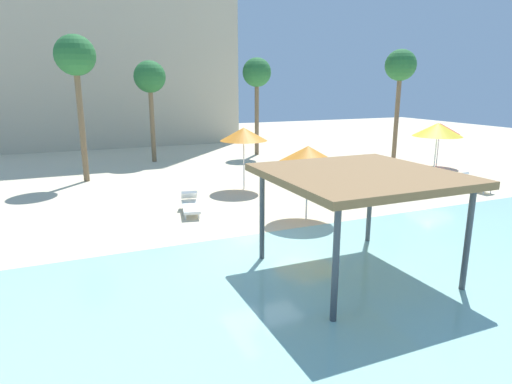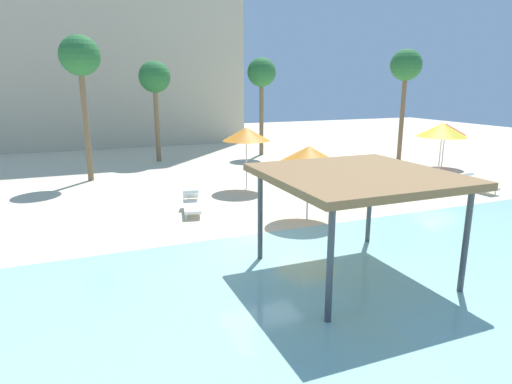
% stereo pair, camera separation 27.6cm
% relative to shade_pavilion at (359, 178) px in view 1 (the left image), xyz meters
% --- Properties ---
extents(ground_plane, '(80.00, 80.00, 0.00)m').
position_rel_shade_pavilion_xyz_m(ground_plane, '(-1.33, 2.20, -2.51)').
color(ground_plane, beige).
extents(lagoon_water, '(44.00, 13.50, 0.04)m').
position_rel_shade_pavilion_xyz_m(lagoon_water, '(-1.33, -3.05, -2.49)').
color(lagoon_water, '#99D1C6').
rests_on(lagoon_water, ground).
extents(shade_pavilion, '(4.28, 4.28, 2.68)m').
position_rel_shade_pavilion_xyz_m(shade_pavilion, '(0.00, 0.00, 0.00)').
color(shade_pavilion, '#42474C').
rests_on(shade_pavilion, ground).
extents(beach_umbrella_orange_0, '(2.15, 2.15, 2.84)m').
position_rel_shade_pavilion_xyz_m(beach_umbrella_orange_0, '(0.87, 9.79, 0.02)').
color(beach_umbrella_orange_0, silver).
rests_on(beach_umbrella_orange_0, ground).
extents(beach_umbrella_yellow_2, '(2.46, 2.46, 2.83)m').
position_rel_shade_pavilion_xyz_m(beach_umbrella_yellow_2, '(10.82, 8.20, -0.02)').
color(beach_umbrella_yellow_2, silver).
rests_on(beach_umbrella_yellow_2, ground).
extents(beach_umbrella_red_3, '(2.22, 2.22, 2.52)m').
position_rel_shade_pavilion_xyz_m(beach_umbrella_red_3, '(13.50, 10.65, -0.30)').
color(beach_umbrella_red_3, silver).
rests_on(beach_umbrella_red_3, ground).
extents(beach_umbrella_orange_4, '(2.34, 2.34, 2.65)m').
position_rel_shade_pavilion_xyz_m(beach_umbrella_orange_4, '(1.21, 4.59, -0.19)').
color(beach_umbrella_orange_4, silver).
rests_on(beach_umbrella_orange_4, ground).
extents(lounge_chair_0, '(0.70, 1.92, 0.74)m').
position_rel_shade_pavilion_xyz_m(lounge_chair_0, '(10.38, 5.53, -2.18)').
color(lounge_chair_0, white).
rests_on(lounge_chair_0, ground).
extents(lounge_chair_2, '(0.75, 1.94, 0.74)m').
position_rel_shade_pavilion_xyz_m(lounge_chair_2, '(5.05, 8.34, -2.18)').
color(lounge_chair_2, white).
rests_on(lounge_chair_2, ground).
extents(lounge_chair_3, '(0.96, 1.98, 0.74)m').
position_rel_shade_pavilion_xyz_m(lounge_chair_3, '(-2.41, 7.05, -2.18)').
color(lounge_chair_3, white).
rests_on(lounge_chair_3, ground).
extents(palm_tree_0, '(1.90, 1.90, 6.43)m').
position_rel_shade_pavilion_xyz_m(palm_tree_0, '(5.43, 18.85, 2.81)').
color(palm_tree_0, brown).
rests_on(palm_tree_0, ground).
extents(palm_tree_1, '(1.90, 1.90, 7.00)m').
position_rel_shade_pavilion_xyz_m(palm_tree_1, '(-5.76, 14.47, 3.35)').
color(palm_tree_1, brown).
rests_on(palm_tree_1, ground).
extents(palm_tree_2, '(1.90, 1.90, 6.81)m').
position_rel_shade_pavilion_xyz_m(palm_tree_2, '(12.71, 13.48, 3.16)').
color(palm_tree_2, brown).
rests_on(palm_tree_2, ground).
extents(palm_tree_3, '(1.90, 1.90, 6.11)m').
position_rel_shade_pavilion_xyz_m(palm_tree_3, '(-1.58, 18.85, 2.51)').
color(palm_tree_3, brown).
rests_on(palm_tree_3, ground).
extents(hotel_block_0, '(20.32, 9.86, 21.60)m').
position_rel_shade_pavilion_xyz_m(hotel_block_0, '(-3.43, 30.56, 8.29)').
color(hotel_block_0, beige).
rests_on(hotel_block_0, ground).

